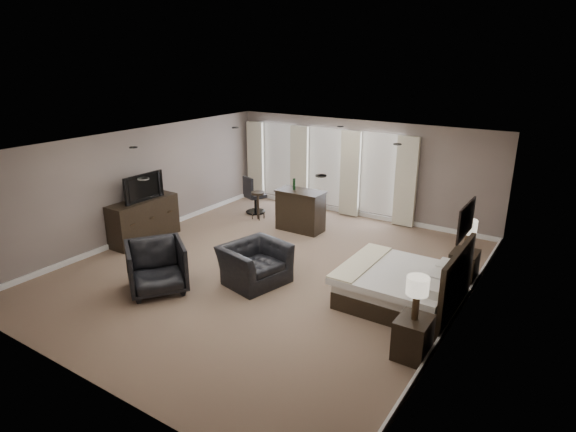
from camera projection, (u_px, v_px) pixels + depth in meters
The scene contains 16 objects.
room at pixel (269, 210), 9.51m from camera, with size 7.60×8.60×2.64m.
window_bay at pixel (325, 169), 13.32m from camera, with size 5.25×0.20×2.30m.
bed at pixel (393, 269), 8.52m from camera, with size 1.94×1.85×1.23m, color silver.
nightstand_near at pixel (413, 337), 7.01m from camera, with size 0.47×0.57×0.62m, color black.
nightstand_far at pixel (463, 267), 9.31m from camera, with size 0.48×0.58×0.63m, color black.
lamp_near at pixel (416, 298), 6.81m from camera, with size 0.32×0.32×0.66m, color beige.
lamp_far at pixel (467, 236), 9.11m from camera, with size 0.31×0.31×0.64m, color beige.
wall_art at pixel (466, 220), 7.58m from camera, with size 0.04×0.96×0.56m, color slate.
dresser at pixel (144, 220), 11.36m from camera, with size 0.56×1.73×1.00m, color black.
tv at pixel (142, 197), 11.17m from camera, with size 1.10×0.63×0.14m, color black.
armchair_near at pixel (255, 258), 9.24m from camera, with size 1.18×0.77×1.03m, color black.
armchair_far at pixel (156, 265), 8.90m from camera, with size 1.02×0.95×1.05m, color black.
bar_counter at pixel (300, 210), 12.01m from camera, with size 1.19×0.62×1.04m, color black.
bar_stool_left at pixel (258, 205), 12.88m from camera, with size 0.36×0.36×0.75m, color black.
bar_stool_right at pixel (304, 204), 13.09m from camera, with size 0.33×0.33×0.70m, color black.
desk_chair at pixel (255, 195), 13.32m from camera, with size 0.54×0.54×1.06m, color black.
Camera 1 is at (5.25, -7.37, 4.24)m, focal length 30.00 mm.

